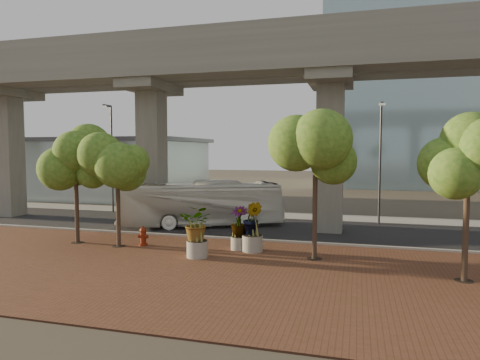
# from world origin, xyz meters

# --- Properties ---
(ground) EXTENTS (160.00, 160.00, 0.00)m
(ground) POSITION_xyz_m (0.00, 0.00, 0.00)
(ground) COLOR #3E392D
(ground) RESTS_ON ground
(brick_plaza) EXTENTS (70.00, 13.00, 0.06)m
(brick_plaza) POSITION_xyz_m (0.00, -8.00, 0.03)
(brick_plaza) COLOR brown
(brick_plaza) RESTS_ON ground
(asphalt_road) EXTENTS (90.00, 8.00, 0.04)m
(asphalt_road) POSITION_xyz_m (0.00, 2.00, 0.02)
(asphalt_road) COLOR black
(asphalt_road) RESTS_ON ground
(curb_strip) EXTENTS (70.00, 0.25, 0.16)m
(curb_strip) POSITION_xyz_m (0.00, -2.00, 0.08)
(curb_strip) COLOR #A29F97
(curb_strip) RESTS_ON ground
(far_sidewalk) EXTENTS (90.00, 3.00, 0.06)m
(far_sidewalk) POSITION_xyz_m (0.00, 7.50, 0.03)
(far_sidewalk) COLOR #A29F97
(far_sidewalk) RESTS_ON ground
(transit_viaduct) EXTENTS (72.00, 5.60, 12.40)m
(transit_viaduct) POSITION_xyz_m (0.00, 2.00, 7.29)
(transit_viaduct) COLOR gray
(transit_viaduct) RESTS_ON ground
(station_pavilion) EXTENTS (23.00, 13.00, 6.30)m
(station_pavilion) POSITION_xyz_m (-20.00, 16.00, 3.22)
(station_pavilion) COLOR silver
(station_pavilion) RESTS_ON ground
(transit_bus) EXTENTS (10.87, 6.68, 3.00)m
(transit_bus) POSITION_xyz_m (-2.26, 1.55, 1.50)
(transit_bus) COLOR silver
(transit_bus) RESTS_ON ground
(fire_hydrant) EXTENTS (0.51, 0.46, 1.01)m
(fire_hydrant) POSITION_xyz_m (-3.14, -4.74, 0.55)
(fire_hydrant) COLOR maroon
(fire_hydrant) RESTS_ON ground
(planter_front) EXTENTS (2.21, 2.21, 2.44)m
(planter_front) POSITION_xyz_m (0.50, -6.31, 1.54)
(planter_front) COLOR #9D978E
(planter_front) RESTS_ON ground
(planter_right) EXTENTS (2.04, 2.04, 2.18)m
(planter_right) POSITION_xyz_m (1.96, -4.31, 1.38)
(planter_right) COLOR #9C958D
(planter_right) RESTS_ON ground
(planter_left) EXTENTS (2.26, 2.26, 2.49)m
(planter_left) POSITION_xyz_m (2.70, -4.49, 1.57)
(planter_left) COLOR #ACA89B
(planter_left) RESTS_ON ground
(street_tree_far_west) EXTENTS (3.72, 3.72, 6.03)m
(street_tree_far_west) POSITION_xyz_m (-6.90, -5.06, 4.37)
(street_tree_far_west) COLOR #4A362A
(street_tree_far_west) RESTS_ON ground
(street_tree_near_west) EXTENTS (3.56, 3.56, 5.92)m
(street_tree_near_west) POSITION_xyz_m (-4.27, -5.26, 4.33)
(street_tree_near_west) COLOR #4A362A
(street_tree_near_west) RESTS_ON ground
(street_tree_near_east) EXTENTS (4.03, 4.03, 6.90)m
(street_tree_near_east) POSITION_xyz_m (5.79, -5.15, 5.10)
(street_tree_near_east) COLOR #4A362A
(street_tree_near_east) RESTS_ON ground
(street_tree_far_east) EXTENTS (3.44, 3.44, 6.15)m
(street_tree_far_east) POSITION_xyz_m (11.65, -7.01, 4.62)
(street_tree_far_east) COLOR #4A362A
(street_tree_far_east) RESTS_ON ground
(streetlamp_west) EXTENTS (0.43, 1.24, 8.58)m
(streetlamp_west) POSITION_xyz_m (-11.49, 5.67, 5.01)
(streetlamp_west) COLOR #323338
(streetlamp_west) RESTS_ON ground
(streetlamp_east) EXTENTS (0.40, 1.18, 8.15)m
(streetlamp_east) POSITION_xyz_m (9.11, 5.49, 4.76)
(streetlamp_east) COLOR #2F3034
(streetlamp_east) RESTS_ON ground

